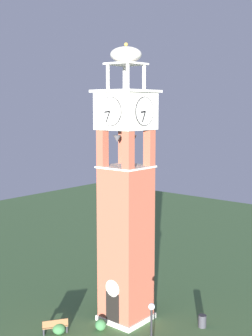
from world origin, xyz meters
The scene contains 7 objects.
ground centered at (0.00, 0.00, 0.00)m, with size 80.00×80.00×0.00m, color #476B3D.
clock_tower centered at (0.00, 0.00, 7.58)m, with size 3.28×3.28×18.00m.
park_bench centered at (-2.11, -4.38, 0.48)m, with size 1.25×1.58×0.95m.
lamp_post centered at (4.98, -3.85, 2.63)m, with size 0.36×0.36×3.78m.
trash_bin centered at (4.50, 2.27, 0.40)m, with size 0.52×0.52×0.80m, color #2D2D33.
shrub_near_entry centered at (-1.87, -4.27, 0.34)m, with size 0.81×0.81×0.68m, color #336638.
shrub_left_of_tower centered at (-0.21, -2.25, 0.37)m, with size 0.71×0.71×0.73m, color #336638.
Camera 1 is at (19.21, -22.94, 14.14)m, focal length 50.56 mm.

